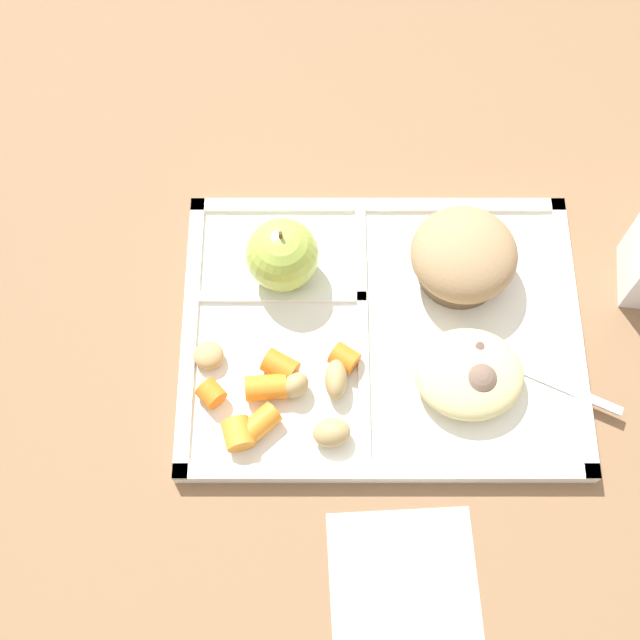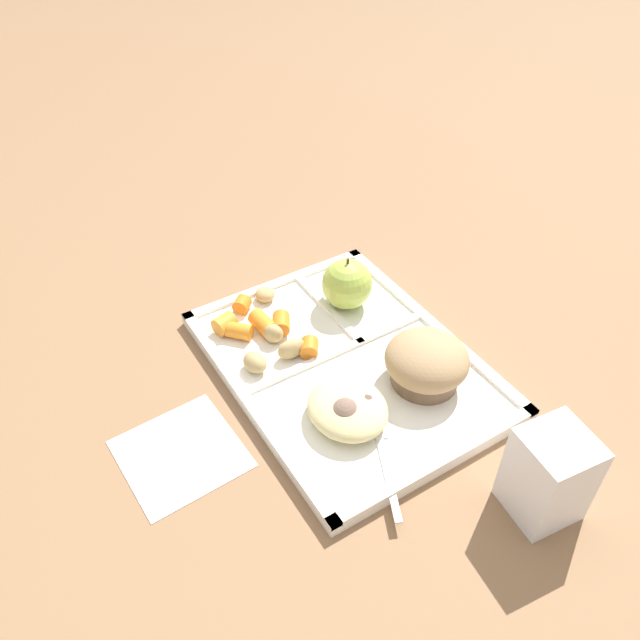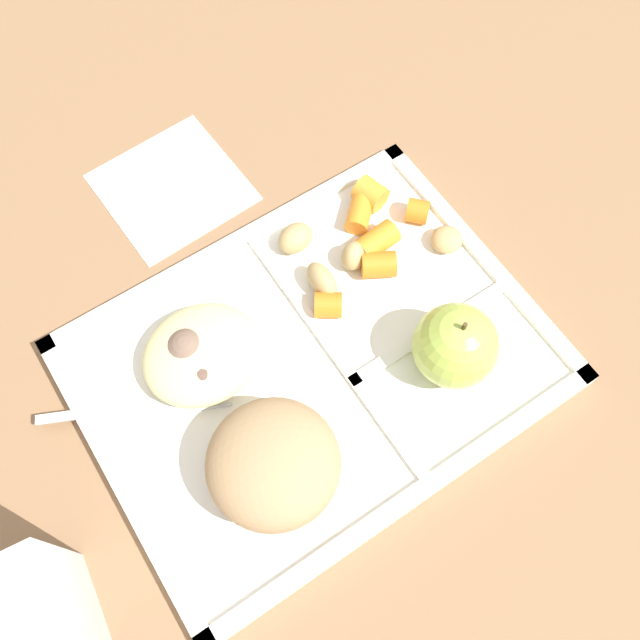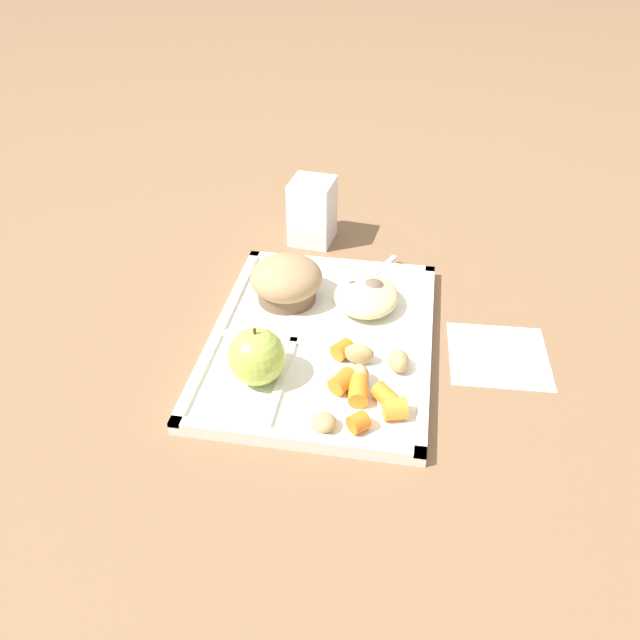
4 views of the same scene
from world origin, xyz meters
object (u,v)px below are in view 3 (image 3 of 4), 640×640
object	(u,v)px
bran_muffin	(274,465)
milk_carton	(27,616)
lunch_tray	(315,363)
plastic_fork	(150,405)
green_apple	(455,346)

from	to	relation	value
bran_muffin	milk_carton	size ratio (longest dim) A/B	0.96
lunch_tray	bran_muffin	distance (m)	0.11
plastic_fork	milk_carton	size ratio (longest dim) A/B	1.42
lunch_tray	milk_carton	distance (m)	0.28
lunch_tray	green_apple	world-z (taller)	green_apple
green_apple	lunch_tray	bearing A→B (deg)	-33.79
lunch_tray	plastic_fork	distance (m)	0.14
lunch_tray	milk_carton	bearing A→B (deg)	12.42
lunch_tray	green_apple	bearing A→B (deg)	146.21
bran_muffin	lunch_tray	bearing A→B (deg)	-141.19
green_apple	bran_muffin	size ratio (longest dim) A/B	0.76
bran_muffin	milk_carton	bearing A→B (deg)	-0.85
bran_muffin	green_apple	bearing A→B (deg)	180.00
green_apple	bran_muffin	distance (m)	0.17
plastic_fork	bran_muffin	bearing A→B (deg)	118.23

